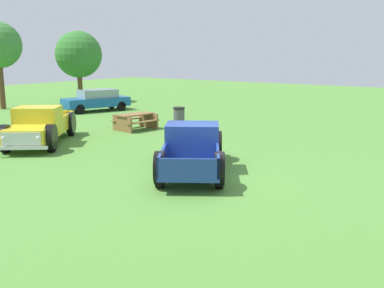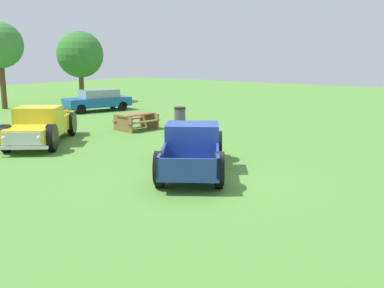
{
  "view_description": "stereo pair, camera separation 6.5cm",
  "coord_description": "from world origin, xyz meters",
  "px_view_note": "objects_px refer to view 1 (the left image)",
  "views": [
    {
      "loc": [
        -10.47,
        -7.19,
        3.65
      ],
      "look_at": [
        0.38,
        0.56,
        0.9
      ],
      "focal_mm": 41.38,
      "sensor_mm": 36.0,
      "label": 1
    },
    {
      "loc": [
        -10.43,
        -7.24,
        3.65
      ],
      "look_at": [
        0.38,
        0.56,
        0.9
      ],
      "focal_mm": 41.38,
      "sensor_mm": 36.0,
      "label": 2
    }
  ],
  "objects_px": {
    "sedan_distant_b": "(97,100)",
    "trash_can": "(179,116)",
    "picnic_table": "(135,120)",
    "oak_tree_west": "(79,55)",
    "pickup_truck_foreground": "(192,148)",
    "pickup_truck_behind_left": "(38,127)"
  },
  "relations": [
    {
      "from": "sedan_distant_b",
      "to": "trash_can",
      "type": "distance_m",
      "value": 7.96
    },
    {
      "from": "sedan_distant_b",
      "to": "picnic_table",
      "type": "relative_size",
      "value": 2.2
    },
    {
      "from": "picnic_table",
      "to": "trash_can",
      "type": "height_order",
      "value": "trash_can"
    },
    {
      "from": "pickup_truck_foreground",
      "to": "trash_can",
      "type": "relative_size",
      "value": 5.28
    },
    {
      "from": "sedan_distant_b",
      "to": "oak_tree_west",
      "type": "relative_size",
      "value": 0.84
    },
    {
      "from": "pickup_truck_foreground",
      "to": "picnic_table",
      "type": "distance_m",
      "value": 7.95
    },
    {
      "from": "pickup_truck_behind_left",
      "to": "trash_can",
      "type": "distance_m",
      "value": 7.35
    },
    {
      "from": "pickup_truck_foreground",
      "to": "sedan_distant_b",
      "type": "xyz_separation_m",
      "value": [
        8.23,
        13.38,
        0.01
      ]
    },
    {
      "from": "pickup_truck_foreground",
      "to": "trash_can",
      "type": "bearing_deg",
      "value": 40.01
    },
    {
      "from": "trash_can",
      "to": "picnic_table",
      "type": "bearing_deg",
      "value": 155.63
    },
    {
      "from": "picnic_table",
      "to": "sedan_distant_b",
      "type": "bearing_deg",
      "value": 61.13
    },
    {
      "from": "sedan_distant_b",
      "to": "oak_tree_west",
      "type": "height_order",
      "value": "oak_tree_west"
    },
    {
      "from": "pickup_truck_behind_left",
      "to": "picnic_table",
      "type": "bearing_deg",
      "value": -7.72
    },
    {
      "from": "sedan_distant_b",
      "to": "picnic_table",
      "type": "xyz_separation_m",
      "value": [
        -3.76,
        -6.81,
        -0.22
      ]
    },
    {
      "from": "trash_can",
      "to": "oak_tree_west",
      "type": "xyz_separation_m",
      "value": [
        4.47,
        12.71,
        3.04
      ]
    },
    {
      "from": "picnic_table",
      "to": "trash_can",
      "type": "relative_size",
      "value": 2.11
    },
    {
      "from": "pickup_truck_foreground",
      "to": "oak_tree_west",
      "type": "xyz_separation_m",
      "value": [
        11.12,
        18.3,
        2.81
      ]
    },
    {
      "from": "sedan_distant_b",
      "to": "trash_can",
      "type": "relative_size",
      "value": 4.65
    },
    {
      "from": "pickup_truck_behind_left",
      "to": "oak_tree_west",
      "type": "relative_size",
      "value": 0.96
    },
    {
      "from": "sedan_distant_b",
      "to": "picnic_table",
      "type": "distance_m",
      "value": 7.78
    },
    {
      "from": "trash_can",
      "to": "oak_tree_west",
      "type": "relative_size",
      "value": 0.18
    },
    {
      "from": "pickup_truck_foreground",
      "to": "picnic_table",
      "type": "xyz_separation_m",
      "value": [
        4.47,
        6.57,
        -0.22
      ]
    }
  ]
}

